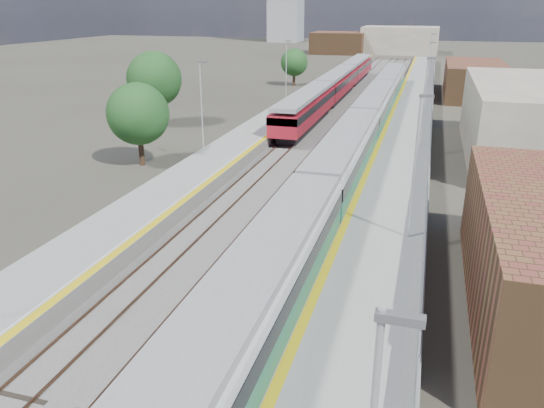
% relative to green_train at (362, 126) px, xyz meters
% --- Properties ---
extents(ground, '(320.00, 320.00, 0.00)m').
position_rel_green_train_xyz_m(ground, '(-1.50, 7.26, -2.28)').
color(ground, '#47443A').
rests_on(ground, ground).
extents(ballast_bed, '(10.50, 155.00, 0.06)m').
position_rel_green_train_xyz_m(ballast_bed, '(-3.75, 9.76, -2.25)').
color(ballast_bed, '#565451').
rests_on(ballast_bed, ground).
extents(tracks, '(8.96, 160.00, 0.17)m').
position_rel_green_train_xyz_m(tracks, '(-3.15, 11.44, -2.17)').
color(tracks, '#4C3323').
rests_on(tracks, ground).
extents(platform_right, '(4.70, 155.00, 8.52)m').
position_rel_green_train_xyz_m(platform_right, '(3.78, 9.75, -1.74)').
color(platform_right, slate).
rests_on(platform_right, ground).
extents(platform_left, '(4.30, 155.00, 8.52)m').
position_rel_green_train_xyz_m(platform_left, '(-10.55, 9.75, -1.76)').
color(platform_left, slate).
rests_on(platform_left, ground).
extents(buildings, '(72.00, 185.50, 40.00)m').
position_rel_green_train_xyz_m(buildings, '(-19.62, 95.86, 8.43)').
color(buildings, brown).
rests_on(buildings, ground).
extents(green_train, '(2.94, 81.71, 3.23)m').
position_rel_green_train_xyz_m(green_train, '(0.00, 0.00, 0.00)').
color(green_train, black).
rests_on(green_train, ground).
extents(red_train, '(2.92, 59.22, 3.69)m').
position_rel_green_train_xyz_m(red_train, '(-7.00, 27.74, -0.10)').
color(red_train, black).
rests_on(red_train, ground).
extents(tree_a, '(5.01, 5.01, 6.79)m').
position_rel_green_train_xyz_m(tree_a, '(-16.89, -9.62, 2.00)').
color(tree_a, '#382619').
rests_on(tree_a, ground).
extents(tree_b, '(5.87, 5.87, 7.96)m').
position_rel_green_train_xyz_m(tree_b, '(-23.09, 4.84, 2.74)').
color(tree_b, '#382619').
rests_on(tree_b, ground).
extents(tree_c, '(4.38, 4.38, 5.94)m').
position_rel_green_train_xyz_m(tree_c, '(-16.06, 38.73, 1.46)').
color(tree_c, '#382619').
rests_on(tree_c, ground).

